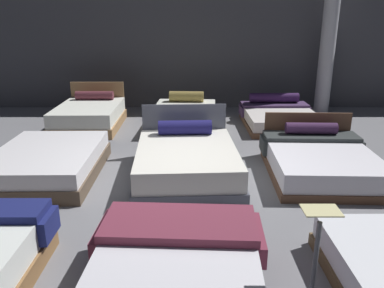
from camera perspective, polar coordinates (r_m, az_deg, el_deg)
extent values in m
cube|color=slate|center=(5.78, -1.46, -6.49)|extent=(18.00, 18.00, 0.02)
cube|color=#47474C|center=(10.76, -0.83, 14.73)|extent=(18.00, 0.06, 3.50)
cube|color=navy|center=(4.30, -20.75, -11.38)|extent=(0.09, 0.42, 0.25)
cube|color=silver|center=(3.42, -2.73, -19.42)|extent=(1.56, 1.98, 0.25)
cube|color=brown|center=(3.83, -1.89, -11.85)|extent=(1.54, 0.77, 0.09)
cube|color=brown|center=(4.04, -13.23, -13.13)|extent=(0.12, 0.70, 0.21)
cube|color=brown|center=(3.93, 9.86, -13.87)|extent=(0.12, 0.70, 0.21)
cube|color=brown|center=(6.54, -20.83, -3.61)|extent=(1.62, 2.18, 0.22)
cube|color=silver|center=(6.46, -21.06, -1.75)|extent=(1.56, 2.12, 0.24)
cube|color=#4A4D59|center=(6.08, -0.83, -4.21)|extent=(1.72, 2.23, 0.17)
cube|color=silver|center=(5.99, -0.84, -2.02)|extent=(1.66, 2.17, 0.32)
cube|color=#4A4D59|center=(6.96, -1.21, 2.14)|extent=(1.52, 0.12, 0.95)
cylinder|color=#191751|center=(6.59, -1.11, 2.51)|extent=(0.94, 0.30, 0.25)
cube|color=brown|center=(6.47, 18.73, -4.03)|extent=(1.72, 2.07, 0.12)
cube|color=silver|center=(6.40, 18.91, -2.33)|extent=(1.65, 2.01, 0.29)
cube|color=brown|center=(7.28, 16.82, 1.45)|extent=(1.56, 0.09, 0.80)
cube|color=#2D3233|center=(7.01, 17.42, 1.10)|extent=(1.65, 0.57, 0.07)
cube|color=#2D3233|center=(6.88, 10.63, -0.10)|extent=(0.09, 0.51, 0.26)
cube|color=#2D3233|center=(7.32, 23.56, -0.23)|extent=(0.09, 0.51, 0.26)
cylinder|color=#3F2345|center=(7.01, 17.45, 2.27)|extent=(0.89, 0.23, 0.20)
cube|color=#976F46|center=(9.17, -15.17, 3.07)|extent=(1.44, 2.00, 0.21)
cube|color=white|center=(9.11, -15.31, 4.66)|extent=(1.38, 1.94, 0.31)
cube|color=#976F46|center=(10.04, -13.97, 6.47)|extent=(1.34, 0.05, 0.91)
cylinder|color=brown|center=(9.69, -14.48, 7.08)|extent=(0.92, 0.22, 0.21)
cube|color=olive|center=(8.91, -1.17, 3.11)|extent=(1.60, 2.19, 0.17)
cube|color=white|center=(8.85, -1.18, 4.54)|extent=(1.54, 2.12, 0.29)
cylinder|color=olive|center=(9.48, -0.88, 7.16)|extent=(0.86, 0.30, 0.26)
cube|color=brown|center=(9.19, 13.03, 2.97)|extent=(1.68, 2.03, 0.12)
cube|color=silver|center=(9.15, 13.10, 4.03)|extent=(1.62, 1.97, 0.23)
cube|color=#452F54|center=(9.76, 12.24, 5.84)|extent=(1.64, 0.62, 0.06)
cube|color=#452F54|center=(9.63, 7.39, 5.04)|extent=(0.07, 0.59, 0.24)
cube|color=#452F54|center=(10.01, 16.79, 4.91)|extent=(0.07, 0.59, 0.24)
cylinder|color=#391D4D|center=(9.80, 12.20, 6.83)|extent=(1.23, 0.25, 0.23)
cylinder|color=#3F3F44|center=(3.35, 17.78, -18.15)|extent=(0.04, 0.04, 0.94)
cube|color=beige|center=(3.05, 18.82, -9.43)|extent=(0.28, 0.20, 0.01)
cylinder|color=silver|center=(10.76, 19.68, 13.72)|extent=(0.39, 0.39, 3.50)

